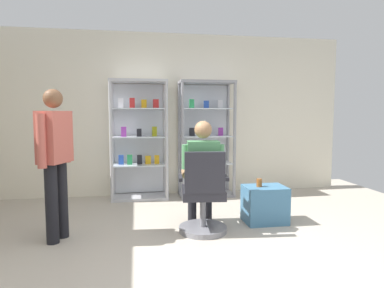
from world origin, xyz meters
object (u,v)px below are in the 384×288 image
display_cabinet_left (139,139)px  office_chair (203,200)px  tea_glass (259,183)px  seated_shopkeeper (202,170)px  standing_customer (55,155)px  storage_crate (265,204)px  display_cabinet_right (206,138)px

display_cabinet_left → office_chair: bearing=-68.6°
tea_glass → seated_shopkeeper: bearing=-173.3°
tea_glass → standing_customer: 2.41m
standing_customer → storage_crate: bearing=4.5°
office_chair → seated_shopkeeper: (0.02, 0.16, 0.32)m
display_cabinet_left → tea_glass: display_cabinet_left is taller
office_chair → standing_customer: 1.69m
display_cabinet_left → storage_crate: bearing=-44.9°
tea_glass → display_cabinet_right: bearing=103.3°
storage_crate → tea_glass: tea_glass is taller
standing_customer → display_cabinet_right: bearing=40.8°
display_cabinet_right → seated_shopkeeper: bearing=-103.2°
tea_glass → office_chair: bearing=-161.9°
office_chair → tea_glass: size_ratio=9.54×
display_cabinet_left → seated_shopkeeper: size_ratio=1.47×
display_cabinet_right → seated_shopkeeper: (-0.38, -1.63, -0.25)m
seated_shopkeeper → display_cabinet_right: bearing=76.8°
display_cabinet_right → standing_customer: bearing=-139.2°
display_cabinet_right → storage_crate: display_cabinet_right is taller
tea_glass → standing_customer: standing_customer is taller
tea_glass → display_cabinet_left: bearing=133.5°
tea_glass → standing_customer: size_ratio=0.06×
office_chair → tea_glass: office_chair is taller
seated_shopkeeper → tea_glass: size_ratio=12.82×
standing_customer → display_cabinet_left: bearing=62.4°
storage_crate → tea_glass: bearing=-177.7°
tea_glass → standing_customer: bearing=-175.4°
storage_crate → display_cabinet_left: bearing=135.1°
office_chair → seated_shopkeeper: seated_shopkeeper is taller
office_chair → seated_shopkeeper: size_ratio=0.74×
office_chair → tea_glass: bearing=18.1°
office_chair → display_cabinet_right: bearing=77.4°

